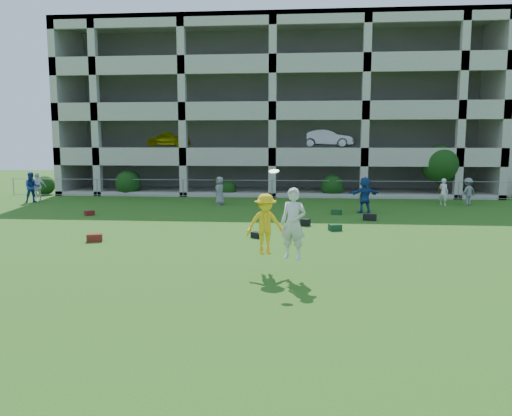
# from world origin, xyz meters

# --- Properties ---
(ground) EXTENTS (100.00, 100.00, 0.00)m
(ground) POSITION_xyz_m (0.00, 0.00, 0.00)
(ground) COLOR #235114
(ground) RESTS_ON ground
(bystander_a) EXTENTS (1.14, 1.10, 1.85)m
(bystander_a) POSITION_xyz_m (-14.44, 15.06, 0.93)
(bystander_a) COLOR navy
(bystander_a) RESTS_ON ground
(bystander_b) EXTENTS (1.14, 0.77, 1.80)m
(bystander_b) POSITION_xyz_m (-14.43, 15.64, 0.90)
(bystander_b) COLOR white
(bystander_b) RESTS_ON ground
(bystander_c) EXTENTS (0.83, 0.96, 1.65)m
(bystander_c) POSITION_xyz_m (-2.84, 14.92, 0.83)
(bystander_c) COLOR slate
(bystander_c) RESTS_ON ground
(bystander_d) EXTENTS (1.82, 1.09, 1.87)m
(bystander_d) POSITION_xyz_m (5.20, 12.29, 0.94)
(bystander_d) COLOR navy
(bystander_d) RESTS_ON ground
(bystander_e) EXTENTS (0.66, 0.68, 1.58)m
(bystander_e) POSITION_xyz_m (10.18, 15.84, 0.79)
(bystander_e) COLOR silver
(bystander_e) RESTS_ON ground
(bystander_f) EXTENTS (1.19, 1.00, 1.59)m
(bystander_f) POSITION_xyz_m (11.61, 16.01, 0.80)
(bystander_f) COLOR slate
(bystander_f) RESTS_ON ground
(bag_red_a) EXTENTS (0.62, 0.47, 0.28)m
(bag_red_a) POSITION_xyz_m (-5.69, 3.61, 0.14)
(bag_red_a) COLOR #560E13
(bag_red_a) RESTS_ON ground
(bag_black_b) EXTENTS (0.47, 0.45, 0.22)m
(bag_black_b) POSITION_xyz_m (0.20, 4.86, 0.11)
(bag_black_b) COLOR black
(bag_black_b) RESTS_ON ground
(bag_green_c) EXTENTS (0.58, 0.48, 0.26)m
(bag_green_c) POSITION_xyz_m (3.32, 6.75, 0.13)
(bag_green_c) COLOR #133417
(bag_green_c) RESTS_ON ground
(crate_d) EXTENTS (0.46, 0.46, 0.30)m
(crate_d) POSITION_xyz_m (2.10, 7.86, 0.15)
(crate_d) COLOR black
(crate_d) RESTS_ON ground
(bag_black_e) EXTENTS (0.66, 0.45, 0.30)m
(bag_black_e) POSITION_xyz_m (5.13, 9.61, 0.15)
(bag_black_e) COLOR black
(bag_black_e) RESTS_ON ground
(bag_red_f) EXTENTS (0.49, 0.53, 0.24)m
(bag_red_f) POSITION_xyz_m (-8.68, 10.03, 0.12)
(bag_red_f) COLOR #590F14
(bag_red_f) RESTS_ON ground
(bag_green_g) EXTENTS (0.57, 0.44, 0.25)m
(bag_green_g) POSITION_xyz_m (3.70, 11.42, 0.12)
(bag_green_g) COLOR #14371F
(bag_green_g) RESTS_ON ground
(frisbee_contest) EXTENTS (1.82, 1.42, 2.42)m
(frisbee_contest) POSITION_xyz_m (1.16, -0.33, 1.40)
(frisbee_contest) COLOR yellow
(frisbee_contest) RESTS_ON ground
(parking_garage) EXTENTS (30.00, 14.00, 12.00)m
(parking_garage) POSITION_xyz_m (-0.01, 27.70, 6.01)
(parking_garage) COLOR #9E998C
(parking_garage) RESTS_ON ground
(fence) EXTENTS (36.06, 0.06, 1.20)m
(fence) POSITION_xyz_m (0.00, 19.00, 0.61)
(fence) COLOR gray
(fence) RESTS_ON ground
(shrub_row) EXTENTS (34.38, 2.52, 3.50)m
(shrub_row) POSITION_xyz_m (4.59, 19.70, 1.51)
(shrub_row) COLOR #163D11
(shrub_row) RESTS_ON ground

